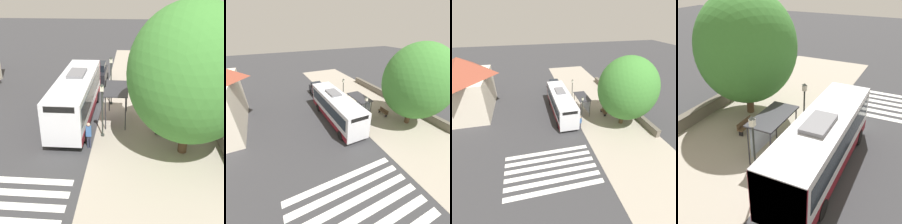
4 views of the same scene
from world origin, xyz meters
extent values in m
plane|color=#353538|center=(0.00, 0.00, 0.00)|extent=(120.00, 120.00, 0.00)
cube|color=#9E9384|center=(-4.50, 0.00, 0.01)|extent=(9.00, 44.00, 0.02)
cube|color=#6B6356|center=(-8.55, 0.00, 0.45)|extent=(0.50, 20.00, 0.90)
cube|color=#5B5449|center=(-8.55, 0.00, 0.94)|extent=(0.60, 20.00, 0.08)
cube|color=silver|center=(1.75, 1.61, 1.87)|extent=(2.51, 10.25, 2.85)
cube|color=black|center=(1.75, 1.61, 2.24)|extent=(2.55, 9.43, 1.25)
cube|color=maroon|center=(1.75, 1.61, 0.73)|extent=(2.55, 10.04, 0.57)
cube|color=maroon|center=(1.75, -3.48, 1.87)|extent=(2.55, 0.06, 2.73)
cube|color=black|center=(1.75, 6.70, 3.01)|extent=(1.88, 0.08, 0.40)
cube|color=slate|center=(1.75, 0.85, 3.41)|extent=(1.25, 2.25, 0.22)
cylinder|color=black|center=(0.58, 5.20, 0.50)|extent=(0.30, 1.00, 1.00)
cylinder|color=black|center=(2.92, 5.20, 0.50)|extent=(0.30, 1.00, 1.00)
cylinder|color=black|center=(0.58, -1.56, 0.50)|extent=(0.30, 1.00, 1.00)
cylinder|color=black|center=(2.92, -1.56, 0.50)|extent=(0.30, 1.00, 1.00)
cylinder|color=#2D2D33|center=(-0.67, 0.24, 1.28)|extent=(0.08, 0.08, 2.57)
cylinder|color=#2D2D33|center=(-0.67, 3.42, 1.28)|extent=(0.08, 0.08, 2.57)
cylinder|color=#2D2D33|center=(-2.09, 0.24, 1.28)|extent=(0.08, 0.08, 2.57)
cylinder|color=#2D2D33|center=(-2.09, 3.42, 1.28)|extent=(0.08, 0.08, 2.57)
cube|color=#2D2D33|center=(-1.38, 1.83, 2.61)|extent=(1.72, 3.49, 0.08)
cube|color=silver|center=(-2.07, 1.83, 1.41)|extent=(0.03, 2.87, 2.05)
cylinder|color=#2D3347|center=(0.08, 5.93, 0.43)|extent=(0.12, 0.12, 0.87)
cylinder|color=#2D3347|center=(0.24, 5.93, 0.43)|extent=(0.12, 0.12, 0.87)
cube|color=#38609E|center=(0.16, 5.93, 1.22)|extent=(0.34, 0.22, 0.70)
sphere|color=tan|center=(0.16, 5.93, 1.69)|extent=(0.24, 0.24, 0.24)
cube|color=brown|center=(-4.36, 3.24, 0.45)|extent=(0.40, 1.59, 0.06)
cube|color=brown|center=(-4.53, 3.24, 0.68)|extent=(0.04, 1.59, 0.40)
cube|color=black|center=(-4.36, 2.60, 0.23)|extent=(0.32, 0.06, 0.45)
cube|color=black|center=(-4.36, 3.87, 0.23)|extent=(0.32, 0.06, 0.45)
cylinder|color=#2D332D|center=(-0.55, 4.38, 0.08)|extent=(0.24, 0.24, 0.16)
cylinder|color=#2D332D|center=(-0.55, 4.38, 1.68)|extent=(0.10, 0.10, 3.36)
cube|color=silver|center=(-0.55, 4.38, 3.54)|extent=(0.24, 0.24, 0.35)
pyramid|color=#2D332D|center=(-0.55, 4.38, 3.78)|extent=(0.28, 0.28, 0.14)
cylinder|color=#2D332D|center=(-0.71, -1.22, 0.08)|extent=(0.24, 0.24, 0.16)
cylinder|color=#2D332D|center=(-0.71, -1.22, 1.86)|extent=(0.10, 0.10, 3.71)
cube|color=silver|center=(-0.71, -1.22, 3.89)|extent=(0.24, 0.24, 0.35)
pyramid|color=#2D332D|center=(-0.71, -1.22, 4.13)|extent=(0.28, 0.28, 0.14)
cylinder|color=brown|center=(-5.78, 5.95, 1.55)|extent=(0.56, 0.56, 3.11)
ellipsoid|color=#3D7F33|center=(-5.78, 5.95, 5.11)|extent=(7.29, 7.29, 8.02)
cube|color=black|center=(1.16, -6.91, 0.82)|extent=(1.89, 4.01, 1.10)
cube|color=black|center=(1.16, -7.01, 1.72)|extent=(1.61, 2.09, 0.69)
cylinder|color=black|center=(0.27, -5.61, 0.32)|extent=(0.22, 0.64, 0.64)
cylinder|color=black|center=(2.06, -5.61, 0.32)|extent=(0.22, 0.64, 0.64)
cylinder|color=black|center=(0.27, -8.22, 0.32)|extent=(0.22, 0.64, 0.64)
cylinder|color=black|center=(2.06, -8.22, 0.32)|extent=(0.22, 0.64, 0.64)
camera|label=1|loc=(-2.47, 21.30, 9.90)|focal=45.00mm
camera|label=2|loc=(8.54, 16.08, 10.30)|focal=24.00mm
camera|label=3|loc=(6.50, 23.83, 13.65)|focal=28.00mm
camera|label=4|loc=(5.73, -10.41, 10.13)|focal=45.00mm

